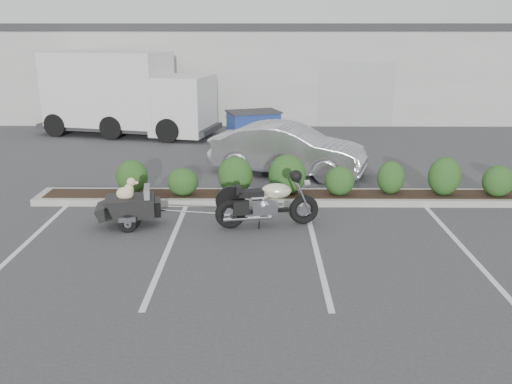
{
  "coord_description": "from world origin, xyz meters",
  "views": [
    {
      "loc": [
        0.19,
        -9.82,
        3.89
      ],
      "look_at": [
        0.09,
        0.41,
        0.75
      ],
      "focal_mm": 38.0,
      "sensor_mm": 36.0,
      "label": 1
    }
  ],
  "objects_px": {
    "sedan": "(288,149)",
    "pet_trailer": "(130,205)",
    "motorcycle": "(267,203)",
    "delivery_truck": "(127,96)",
    "dumpster": "(253,127)"
  },
  "relations": [
    {
      "from": "motorcycle",
      "to": "delivery_truck",
      "type": "distance_m",
      "value": 11.0
    },
    {
      "from": "delivery_truck",
      "to": "dumpster",
      "type": "bearing_deg",
      "value": -5.27
    },
    {
      "from": "motorcycle",
      "to": "delivery_truck",
      "type": "bearing_deg",
      "value": 107.52
    },
    {
      "from": "pet_trailer",
      "to": "motorcycle",
      "type": "bearing_deg",
      "value": -10.36
    },
    {
      "from": "motorcycle",
      "to": "pet_trailer",
      "type": "xyz_separation_m",
      "value": [
        -2.79,
        0.02,
        -0.06
      ]
    },
    {
      "from": "pet_trailer",
      "to": "delivery_truck",
      "type": "distance_m",
      "value": 10.01
    },
    {
      "from": "pet_trailer",
      "to": "dumpster",
      "type": "relative_size",
      "value": 0.86
    },
    {
      "from": "pet_trailer",
      "to": "sedan",
      "type": "relative_size",
      "value": 0.41
    },
    {
      "from": "motorcycle",
      "to": "dumpster",
      "type": "xyz_separation_m",
      "value": [
        -0.39,
        8.11,
        0.08
      ]
    },
    {
      "from": "sedan",
      "to": "delivery_truck",
      "type": "height_order",
      "value": "delivery_truck"
    },
    {
      "from": "sedan",
      "to": "delivery_truck",
      "type": "relative_size",
      "value": 0.61
    },
    {
      "from": "motorcycle",
      "to": "sedan",
      "type": "xyz_separation_m",
      "value": [
        0.6,
        4.08,
        0.2
      ]
    },
    {
      "from": "motorcycle",
      "to": "delivery_truck",
      "type": "xyz_separation_m",
      "value": [
        -5.07,
        9.71,
        0.96
      ]
    },
    {
      "from": "pet_trailer",
      "to": "delivery_truck",
      "type": "height_order",
      "value": "delivery_truck"
    },
    {
      "from": "sedan",
      "to": "pet_trailer",
      "type": "bearing_deg",
      "value": 158.88
    }
  ]
}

